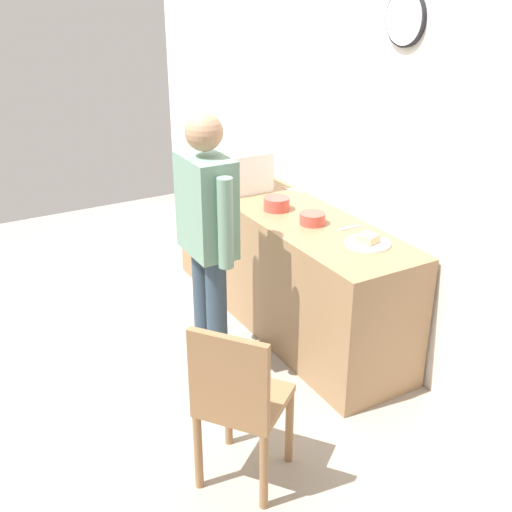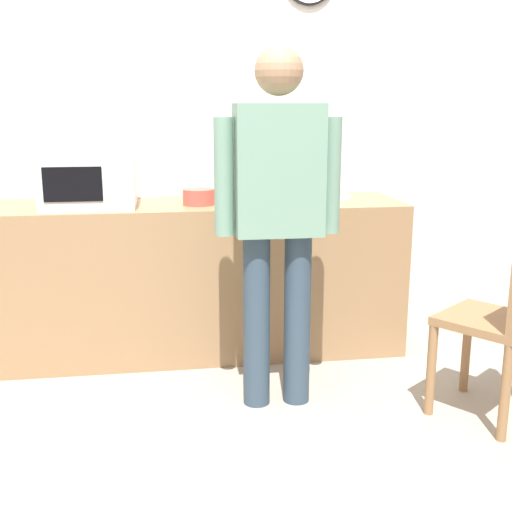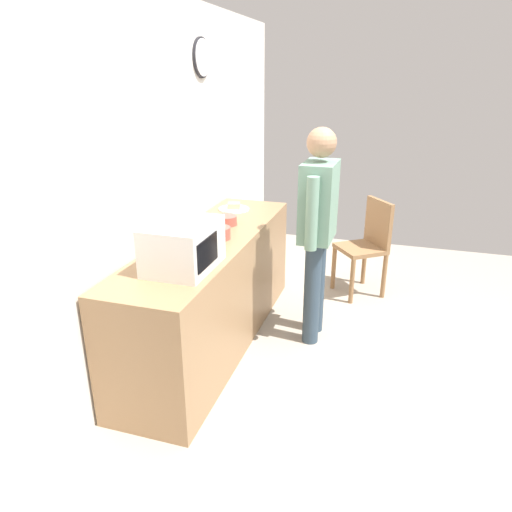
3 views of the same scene
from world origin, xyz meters
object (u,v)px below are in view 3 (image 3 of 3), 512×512
Objects in this scene: microwave at (183,246)px; wooden_chair at (368,243)px; person_standing at (318,222)px; cereal_bowl at (227,220)px; sandwich_plate at (234,208)px; fork_utensil at (217,217)px; spoon_utensil at (161,246)px; salad_bowl at (218,233)px.

wooden_chair is at bearing -28.01° from microwave.
person_standing is (0.93, -0.69, -0.05)m from microwave.
person_standing is (-0.02, -0.76, 0.06)m from cereal_bowl.
fork_utensil is (-0.26, 0.06, -0.01)m from sandwich_plate.
person_standing is 1.81× the size of wooden_chair.
spoon_utensil is (-0.81, 0.11, 0.00)m from fork_utensil.
microwave is 2.76× the size of salad_bowl.
fork_utensil is at bearing 122.22° from wooden_chair.
salad_bowl is 0.11× the size of person_standing.
spoon_utensil is (0.32, 0.34, -0.15)m from microwave.
microwave is at bearing 143.35° from person_standing.
microwave is 1.16m from person_standing.
microwave is 0.96m from cereal_bowl.
sandwich_plate is 0.16× the size of person_standing.
wooden_chair reaches higher than fork_utensil.
spoon_utensil is at bearing 170.92° from sandwich_plate.
wooden_chair is at bearing -40.36° from spoon_utensil.
fork_utensil is 0.18× the size of wooden_chair.
wooden_chair is (1.92, -1.02, -0.52)m from microwave.
fork_utensil is at bearing -7.74° from spoon_utensil.
wooden_chair is (1.60, -1.36, -0.38)m from spoon_utensil.
wooden_chair is (0.99, -0.33, -0.47)m from person_standing.
sandwich_plate is at bearing 11.66° from salad_bowl.
salad_bowl reaches higher than sandwich_plate.
person_standing reaches higher than spoon_utensil.
cereal_bowl reaches higher than fork_utensil.
spoon_utensil is at bearing 172.26° from fork_utensil.
person_standing is at bearing -36.65° from microwave.
cereal_bowl is at bearing -23.48° from spoon_utensil.
wooden_chair is (0.97, -1.09, -0.41)m from cereal_bowl.
microwave is at bearing -133.58° from spoon_utensil.
microwave is 2.94× the size of spoon_utensil.
sandwich_plate reaches higher than spoon_utensil.
cereal_bowl is 0.68m from spoon_utensil.
cereal_bowl reaches higher than sandwich_plate.
salad_bowl is at bearing 142.24° from wooden_chair.
cereal_bowl reaches higher than spoon_utensil.
cereal_bowl is 1.52m from wooden_chair.
cereal_bowl is 0.76m from person_standing.
person_standing reaches higher than salad_bowl.
microwave is at bearing -179.88° from salad_bowl.
salad_bowl is at bearing 0.12° from microwave.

